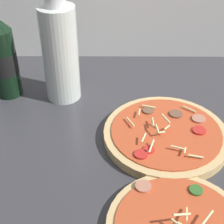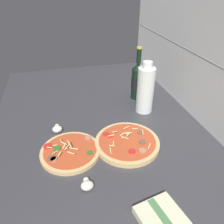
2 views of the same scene
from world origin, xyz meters
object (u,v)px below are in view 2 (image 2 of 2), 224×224
(dish_towel, at_px, (163,221))
(beer_bottle, at_px, (137,80))
(oil_bottle, at_px, (145,89))
(mushroom_right, at_px, (57,129))
(pizza_near, at_px, (70,151))
(pizza_far, at_px, (127,142))
(mushroom_left, at_px, (87,185))

(dish_towel, bearing_deg, beer_bottle, 166.00)
(oil_bottle, height_order, mushroom_right, oil_bottle)
(pizza_near, height_order, oil_bottle, oil_bottle)
(oil_bottle, bearing_deg, dish_towel, -16.21)
(pizza_far, distance_m, mushroom_left, 0.25)
(mushroom_right, relative_size, dish_towel, 0.28)
(pizza_near, height_order, pizza_far, pizza_far)
(pizza_near, distance_m, mushroom_right, 0.15)
(beer_bottle, distance_m, mushroom_right, 0.48)
(beer_bottle, xyz_separation_m, dish_towel, (0.69, -0.17, -0.09))
(beer_bottle, bearing_deg, pizza_far, -25.01)
(pizza_near, distance_m, oil_bottle, 0.45)
(mushroom_right, bearing_deg, pizza_far, 59.46)
(pizza_near, xyz_separation_m, mushroom_left, (0.17, 0.04, 0.00))
(oil_bottle, bearing_deg, beer_bottle, 175.61)
(mushroom_right, distance_m, dish_towel, 0.55)
(oil_bottle, height_order, mushroom_left, oil_bottle)
(pizza_far, distance_m, oil_bottle, 0.29)
(pizza_far, xyz_separation_m, beer_bottle, (-0.36, 0.17, 0.09))
(mushroom_right, bearing_deg, oil_bottle, 99.64)
(pizza_far, bearing_deg, beer_bottle, 154.99)
(beer_bottle, xyz_separation_m, mushroom_right, (0.20, -0.43, -0.09))
(mushroom_right, height_order, dish_towel, mushroom_right)
(pizza_near, bearing_deg, mushroom_right, -164.72)
(pizza_near, distance_m, pizza_far, 0.22)
(beer_bottle, height_order, mushroom_left, beer_bottle)
(oil_bottle, height_order, dish_towel, oil_bottle)
(beer_bottle, distance_m, oil_bottle, 0.13)
(oil_bottle, distance_m, mushroom_right, 0.43)
(mushroom_left, bearing_deg, mushroom_right, -166.43)
(beer_bottle, height_order, oil_bottle, beer_bottle)
(oil_bottle, relative_size, dish_towel, 1.61)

